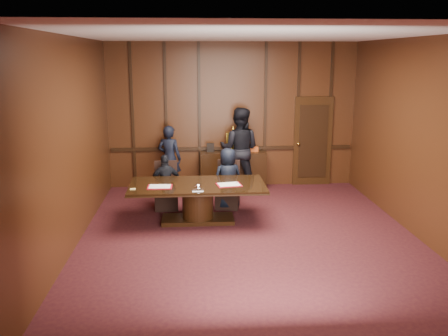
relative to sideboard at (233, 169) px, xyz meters
name	(u,v)px	position (x,y,z in m)	size (l,w,h in m)	color
room	(253,141)	(0.07, -3.12, 1.24)	(7.00, 7.04, 3.50)	black
sideboard	(233,169)	(0.00, 0.00, 0.00)	(1.60, 0.45, 1.54)	black
conference_table	(198,196)	(-0.90, -2.38, 0.02)	(2.62, 1.32, 0.76)	black
folder_left	(160,187)	(-1.61, -2.55, 0.28)	(0.46, 0.34, 0.02)	#A20F1C
folder_right	(229,185)	(-0.30, -2.50, 0.28)	(0.51, 0.40, 0.02)	#A20F1C
inkstand	(198,188)	(-0.90, -2.83, 0.33)	(0.20, 0.14, 0.12)	white
notepad	(133,189)	(-2.10, -2.67, 0.28)	(0.10, 0.07, 0.01)	#F7D379
chair_left	(166,195)	(-1.55, -1.50, -0.19)	(0.50, 0.50, 0.99)	black
chair_right	(228,194)	(-0.25, -1.50, -0.19)	(0.56, 0.56, 0.99)	black
signatory_left	(166,182)	(-1.55, -1.58, 0.10)	(0.69, 0.29, 1.18)	black
signatory_right	(228,178)	(-0.25, -1.58, 0.17)	(0.64, 0.41, 1.30)	black
witness_left	(170,158)	(-1.53, -0.16, 0.31)	(0.58, 0.38, 1.59)	black
witness_right	(239,149)	(0.13, -0.16, 0.51)	(0.97, 0.75, 1.99)	black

